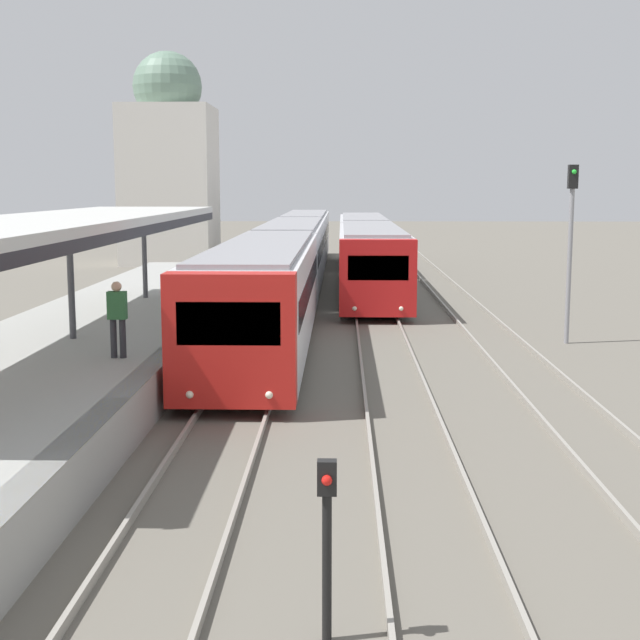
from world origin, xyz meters
name	(u,v)px	position (x,y,z in m)	size (l,w,h in m)	color
platform_canopy	(70,221)	(-4.29, 17.71, 3.87)	(4.00, 20.36, 2.98)	beige
person_on_platform	(117,315)	(-2.60, 15.25, 1.96)	(0.40, 0.22, 1.66)	#2D2D33
train_near	(292,253)	(0.00, 36.59, 1.72)	(2.67, 45.74, 3.10)	red
train_far	(366,248)	(3.48, 40.87, 1.68)	(2.67, 28.61, 3.03)	red
signal_post_near	(327,531)	(2.09, 5.06, 1.20)	(0.20, 0.21, 1.95)	black
signal_mast_far	(571,233)	(9.04, 23.07, 3.33)	(0.28, 0.29, 5.33)	gray
distant_domed_building	(169,166)	(-8.27, 51.12, 5.97)	(5.39, 5.39, 12.74)	silver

